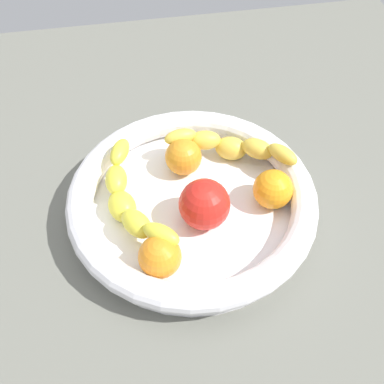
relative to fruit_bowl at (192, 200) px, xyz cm
name	(u,v)px	position (x,y,z in cm)	size (l,w,h in cm)	color
kitchen_counter	(192,218)	(0.00, 0.00, -4.62)	(120.00, 120.00, 3.00)	slate
fruit_bowl	(192,200)	(0.00, 0.00, 0.00)	(37.43, 37.43, 6.04)	white
banana_draped_left	(128,200)	(9.42, 0.15, 2.30)	(10.36, 22.19, 6.13)	yellow
banana_draped_right	(230,146)	(-7.85, -8.19, 2.23)	(20.54, 11.54, 6.01)	gold
orange_front	(160,257)	(6.20, 10.11, 1.88)	(5.85, 5.85, 5.85)	orange
orange_mid_left	(273,189)	(-11.95, 1.67, 1.95)	(5.98, 5.98, 5.98)	orange
orange_mid_right	(185,157)	(-0.27, -7.48, 1.89)	(5.87, 5.87, 5.87)	orange
tomato_red	(204,204)	(-1.21, 3.18, 2.68)	(7.46, 7.46, 7.46)	red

